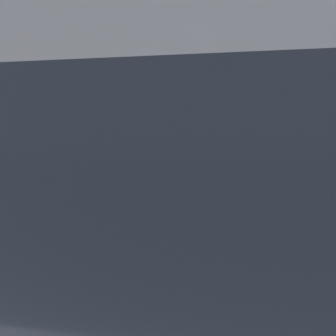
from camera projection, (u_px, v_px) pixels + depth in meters
sidewalk at (137, 247)px, 4.49m from camera, size 24.00×2.80×0.14m
building_facade at (170, 92)px, 7.28m from camera, size 24.00×0.30×5.06m
parking_meter at (168, 174)px, 3.38m from camera, size 0.23×0.15×1.47m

